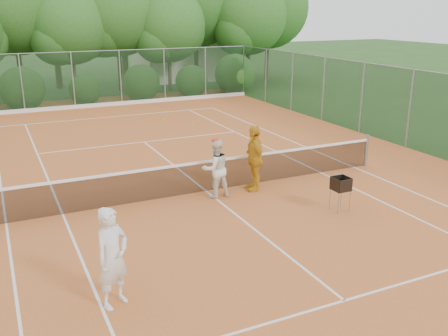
# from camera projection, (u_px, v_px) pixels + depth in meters

# --- Properties ---
(ground) EXTENTS (120.00, 120.00, 0.00)m
(ground) POSITION_uv_depth(u_px,v_px,m) (207.00, 192.00, 14.73)
(ground) COLOR #244719
(ground) RESTS_ON ground
(clay_court) EXTENTS (18.00, 36.00, 0.02)m
(clay_court) POSITION_uv_depth(u_px,v_px,m) (207.00, 192.00, 14.73)
(clay_court) COLOR #C2662C
(clay_court) RESTS_ON ground
(club_building) EXTENTS (8.00, 5.00, 3.00)m
(club_building) POSITION_uv_depth(u_px,v_px,m) (190.00, 59.00, 38.61)
(club_building) COLOR beige
(club_building) RESTS_ON ground
(tennis_net) EXTENTS (11.97, 0.10, 1.10)m
(tennis_net) POSITION_uv_depth(u_px,v_px,m) (207.00, 175.00, 14.57)
(tennis_net) COLOR gray
(tennis_net) RESTS_ON clay_court
(player_white) EXTENTS (0.82, 0.74, 1.89)m
(player_white) POSITION_uv_depth(u_px,v_px,m) (113.00, 258.00, 8.83)
(player_white) COLOR silver
(player_white) RESTS_ON clay_court
(player_center_grp) EXTENTS (0.85, 0.68, 1.73)m
(player_center_grp) POSITION_uv_depth(u_px,v_px,m) (216.00, 168.00, 14.07)
(player_center_grp) COLOR white
(player_center_grp) RESTS_ON clay_court
(player_yellow) EXTENTS (0.65, 1.20, 1.95)m
(player_yellow) POSITION_uv_depth(u_px,v_px,m) (254.00, 158.00, 14.62)
(player_yellow) COLOR gold
(player_yellow) RESTS_ON clay_court
(ball_hopper) EXTENTS (0.41, 0.41, 0.94)m
(ball_hopper) POSITION_uv_depth(u_px,v_px,m) (341.00, 184.00, 13.10)
(ball_hopper) COLOR gray
(ball_hopper) RESTS_ON clay_court
(stray_ball_a) EXTENTS (0.07, 0.07, 0.07)m
(stray_ball_a) POSITION_uv_depth(u_px,v_px,m) (59.00, 122.00, 23.68)
(stray_ball_a) COLOR #B4D130
(stray_ball_a) RESTS_ON clay_court
(stray_ball_b) EXTENTS (0.07, 0.07, 0.07)m
(stray_ball_b) POSITION_uv_depth(u_px,v_px,m) (164.00, 119.00, 24.40)
(stray_ball_b) COLOR #D7EA36
(stray_ball_b) RESTS_ON clay_court
(stray_ball_c) EXTENTS (0.07, 0.07, 0.07)m
(stray_ball_c) POSITION_uv_depth(u_px,v_px,m) (192.00, 124.00, 23.25)
(stray_ball_c) COLOR #C8E635
(stray_ball_c) RESTS_ON clay_court
(court_markings) EXTENTS (11.03, 23.83, 0.01)m
(court_markings) POSITION_uv_depth(u_px,v_px,m) (207.00, 192.00, 14.73)
(court_markings) COLOR white
(court_markings) RESTS_ON clay_court
(fence_back) EXTENTS (18.07, 0.07, 3.00)m
(fence_back) POSITION_uv_depth(u_px,v_px,m) (97.00, 79.00, 27.19)
(fence_back) COLOR #19381E
(fence_back) RESTS_ON clay_court
(tropical_treeline) EXTENTS (32.10, 8.49, 15.03)m
(tropical_treeline) POSITION_uv_depth(u_px,v_px,m) (98.00, 10.00, 31.18)
(tropical_treeline) COLOR brown
(tropical_treeline) RESTS_ON ground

